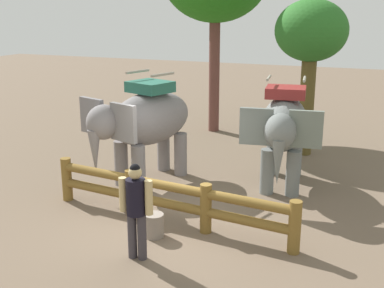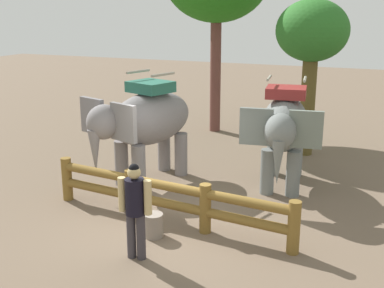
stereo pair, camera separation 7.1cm
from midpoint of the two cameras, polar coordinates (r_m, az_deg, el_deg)
name	(u,v)px [view 1 (the left image)]	position (r m, az deg, el deg)	size (l,w,h in m)	color
ground_plane	(169,221)	(10.83, -2.85, -8.92)	(60.00, 60.00, 0.00)	brown
log_fence	(167,197)	(10.50, -3.15, -6.14)	(5.79, 0.84, 1.05)	brown
elephant_near_left	(145,122)	(12.74, -5.66, 2.59)	(2.37, 3.47, 2.91)	gray
elephant_center	(283,127)	(12.51, 10.43, 1.92)	(1.88, 3.33, 2.81)	slate
tourist_woman_in_black	(136,205)	(8.96, -6.74, -7.03)	(0.65, 0.38, 1.84)	#363137
tree_far_left	(311,36)	(15.34, 13.53, 12.13)	(2.17, 2.17, 4.74)	brown
feed_bucket	(154,225)	(10.08, -4.65, -9.39)	(0.40, 0.40, 0.48)	gray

